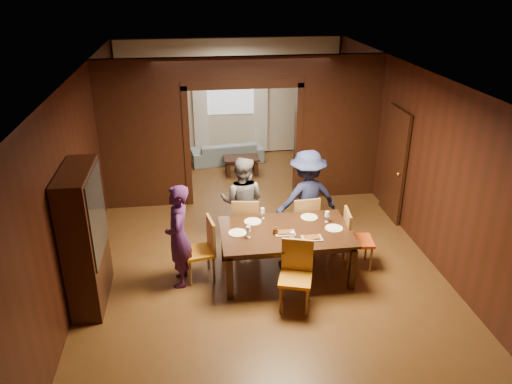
{
  "coord_description": "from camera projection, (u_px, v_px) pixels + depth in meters",
  "views": [
    {
      "loc": [
        -1.01,
        -7.72,
        4.35
      ],
      "look_at": [
        -0.02,
        -0.4,
        1.05
      ],
      "focal_mm": 35.0,
      "sensor_mm": 36.0,
      "label": 1
    }
  ],
  "objects": [
    {
      "name": "chair_left",
      "position": [
        199.0,
        250.0,
        7.52
      ],
      "size": [
        0.51,
        0.51,
        0.97
      ],
      "primitive_type": null,
      "rotation": [
        0.0,
        0.0,
        -1.39
      ],
      "color": "orange",
      "rests_on": "floor"
    },
    {
      "name": "chair_far_r",
      "position": [
        303.0,
        221.0,
        8.39
      ],
      "size": [
        0.48,
        0.48,
        0.97
      ],
      "primitive_type": null,
      "rotation": [
        0.0,
        0.0,
        3.23
      ],
      "color": "orange",
      "rests_on": "floor"
    },
    {
      "name": "dining_table",
      "position": [
        285.0,
        252.0,
        7.66
      ],
      "size": [
        1.96,
        1.22,
        0.76
      ],
      "primitive_type": "cube",
      "color": "black",
      "rests_on": "floor"
    },
    {
      "name": "coffee_table",
      "position": [
        242.0,
        165.0,
        11.56
      ],
      "size": [
        0.8,
        0.5,
        0.4
      ],
      "primitive_type": "cube",
      "color": "black",
      "rests_on": "floor"
    },
    {
      "name": "person_grey",
      "position": [
        242.0,
        202.0,
        8.37
      ],
      "size": [
        0.91,
        0.8,
        1.58
      ],
      "primitive_type": "imported",
      "rotation": [
        0.0,
        0.0,
        2.83
      ],
      "color": "slate",
      "rests_on": "floor"
    },
    {
      "name": "chair_near",
      "position": [
        295.0,
        277.0,
        6.86
      ],
      "size": [
        0.55,
        0.55,
        0.97
      ],
      "primitive_type": null,
      "rotation": [
        0.0,
        0.0,
        -0.3
      ],
      "color": "orange",
      "rests_on": "floor"
    },
    {
      "name": "chair_right",
      "position": [
        359.0,
        239.0,
        7.83
      ],
      "size": [
        0.49,
        0.49,
        0.97
      ],
      "primitive_type": null,
      "rotation": [
        0.0,
        0.0,
        1.45
      ],
      "color": "#CD4613",
      "rests_on": "floor"
    },
    {
      "name": "plate_right",
      "position": [
        334.0,
        228.0,
        7.56
      ],
      "size": [
        0.27,
        0.27,
        0.01
      ],
      "primitive_type": "cylinder",
      "color": "white",
      "rests_on": "dining_table"
    },
    {
      "name": "plate_far_r",
      "position": [
        309.0,
        217.0,
        7.9
      ],
      "size": [
        0.27,
        0.27,
        0.01
      ],
      "primitive_type": "cylinder",
      "color": "white",
      "rests_on": "dining_table"
    },
    {
      "name": "platter_a",
      "position": [
        285.0,
        233.0,
        7.41
      ],
      "size": [
        0.3,
        0.2,
        0.04
      ],
      "primitive_type": "cube",
      "color": "gray",
      "rests_on": "dining_table"
    },
    {
      "name": "plate_near",
      "position": [
        292.0,
        243.0,
        7.14
      ],
      "size": [
        0.27,
        0.27,
        0.01
      ],
      "primitive_type": "cylinder",
      "color": "silver",
      "rests_on": "dining_table"
    },
    {
      "name": "person_purple",
      "position": [
        178.0,
        236.0,
        7.27
      ],
      "size": [
        0.4,
        0.59,
        1.59
      ],
      "primitive_type": "imported",
      "rotation": [
        0.0,
        0.0,
        -1.61
      ],
      "color": "#3C1A4C",
      "rests_on": "floor"
    },
    {
      "name": "person_navy",
      "position": [
        307.0,
        199.0,
        8.35
      ],
      "size": [
        1.19,
        0.81,
        1.69
      ],
      "primitive_type": "imported",
      "rotation": [
        0.0,
        0.0,
        3.32
      ],
      "color": "#1C2148",
      "rests_on": "floor"
    },
    {
      "name": "platter_b",
      "position": [
        312.0,
        238.0,
        7.27
      ],
      "size": [
        0.3,
        0.2,
        0.04
      ],
      "primitive_type": "cube",
      "color": "gray",
      "rests_on": "dining_table"
    },
    {
      "name": "wineglass_far",
      "position": [
        262.0,
        213.0,
        7.84
      ],
      "size": [
        0.08,
        0.08,
        0.18
      ],
      "primitive_type": null,
      "color": "white",
      "rests_on": "dining_table"
    },
    {
      "name": "plate_far_l",
      "position": [
        253.0,
        222.0,
        7.76
      ],
      "size": [
        0.27,
        0.27,
        0.01
      ],
      "primitive_type": "cylinder",
      "color": "white",
      "rests_on": "dining_table"
    },
    {
      "name": "curtain_left",
      "position": [
        200.0,
        107.0,
        12.26
      ],
      "size": [
        0.35,
        0.06,
        2.4
      ],
      "primitive_type": "cube",
      "color": "white",
      "rests_on": "back_wall"
    },
    {
      "name": "hutch",
      "position": [
        85.0,
        238.0,
        6.81
      ],
      "size": [
        0.4,
        1.2,
        2.0
      ],
      "primitive_type": "cube",
      "color": "black",
      "rests_on": "floor"
    },
    {
      "name": "window_far",
      "position": [
        230.0,
        88.0,
        12.21
      ],
      "size": [
        1.2,
        0.03,
        1.3
      ],
      "primitive_type": "cube",
      "color": "silver",
      "rests_on": "back_wall"
    },
    {
      "name": "door_right",
      "position": [
        394.0,
        164.0,
        9.24
      ],
      "size": [
        0.06,
        0.9,
        2.1
      ],
      "primitive_type": "cube",
      "color": "black",
      "rests_on": "floor"
    },
    {
      "name": "serving_bowl",
      "position": [
        289.0,
        224.0,
        7.61
      ],
      "size": [
        0.3,
        0.3,
        0.07
      ],
      "primitive_type": "imported",
      "color": "black",
      "rests_on": "dining_table"
    },
    {
      "name": "room_walls",
      "position": [
        242.0,
        125.0,
        9.98
      ],
      "size": [
        5.52,
        9.01,
        2.9
      ],
      "color": "black",
      "rests_on": "floor"
    },
    {
      "name": "curtain_right",
      "position": [
        261.0,
        105.0,
        12.45
      ],
      "size": [
        0.35,
        0.06,
        2.4
      ],
      "primitive_type": "cube",
      "color": "white",
      "rests_on": "back_wall"
    },
    {
      "name": "plate_left",
      "position": [
        237.0,
        233.0,
        7.43
      ],
      "size": [
        0.27,
        0.27,
        0.01
      ],
      "primitive_type": "cylinder",
      "color": "white",
      "rests_on": "dining_table"
    },
    {
      "name": "condiment_jar",
      "position": [
        276.0,
        230.0,
        7.39
      ],
      "size": [
        0.08,
        0.08,
        0.11
      ],
      "primitive_type": null,
      "color": "#4B2811",
      "rests_on": "dining_table"
    },
    {
      "name": "wineglass_right",
      "position": [
        327.0,
        217.0,
        7.73
      ],
      "size": [
        0.08,
        0.08,
        0.18
      ],
      "primitive_type": null,
      "color": "white",
      "rests_on": "dining_table"
    },
    {
      "name": "wineglass_left",
      "position": [
        248.0,
        232.0,
        7.28
      ],
      "size": [
        0.08,
        0.08,
        0.18
      ],
      "primitive_type": null,
      "color": "silver",
      "rests_on": "dining_table"
    },
    {
      "name": "ceiling",
      "position": [
        254.0,
        72.0,
        7.7
      ],
      "size": [
        5.5,
        9.0,
        0.02
      ],
      "primitive_type": "cube",
      "color": "silver",
      "rests_on": "room_walls"
    },
    {
      "name": "tumbler",
      "position": [
        292.0,
        236.0,
        7.2
      ],
      "size": [
        0.07,
        0.07,
        0.14
      ],
      "primitive_type": "cylinder",
      "color": "silver",
      "rests_on": "dining_table"
    },
    {
      "name": "floor",
      "position": [
        254.0,
        237.0,
        8.89
      ],
      "size": [
        9.0,
        9.0,
        0.0
      ],
      "primitive_type": "plane",
      "color": "#573618",
      "rests_on": "ground"
    },
    {
      "name": "chair_far_l",
      "position": [
        246.0,
        223.0,
        8.33
      ],
      "size": [
        0.5,
        0.5,
        0.97
      ],
      "primitive_type": null,
      "rotation": [
        0.0,
        0.0,
        3.0
      ],
      "color": "red",
      "rests_on": "floor"
    },
    {
      "name": "sofa",
      "position": [
        227.0,
        152.0,
        12.25
      ],
      "size": [
        1.82,
        0.91,
        0.51
      ],
      "primitive_type": "imported",
      "rotation": [
        0.0,
        0.0,
        3.28
      ],
      "color": "#7C95A2",
      "rests_on": "floor"
    }
  ]
}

